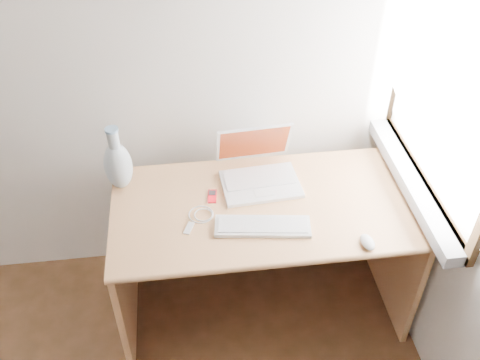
{
  "coord_description": "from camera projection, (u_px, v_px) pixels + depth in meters",
  "views": [
    {
      "loc": [
        0.7,
        -0.4,
        2.34
      ],
      "look_at": [
        0.92,
        1.35,
        0.84
      ],
      "focal_mm": 40.0,
      "sensor_mm": 36.0,
      "label": 1
    }
  ],
  "objects": [
    {
      "name": "window",
      "position": [
        444.0,
        85.0,
        2.07
      ],
      "size": [
        0.11,
        0.99,
        1.1
      ],
      "color": "white",
      "rests_on": "right_wall"
    },
    {
      "name": "ipod",
      "position": [
        212.0,
        196.0,
        2.41
      ],
      "size": [
        0.05,
        0.09,
        0.01
      ],
      "rotation": [
        0.0,
        0.0,
        -0.11
      ],
      "color": "red",
      "rests_on": "desk"
    },
    {
      "name": "vase",
      "position": [
        118.0,
        164.0,
        2.38
      ],
      "size": [
        0.13,
        0.13,
        0.32
      ],
      "color": "silver",
      "rests_on": "desk"
    },
    {
      "name": "laptop",
      "position": [
        259.0,
        170.0,
        2.47
      ],
      "size": [
        0.37,
        0.32,
        0.24
      ],
      "rotation": [
        0.0,
        0.0,
        0.07
      ],
      "color": "white",
      "rests_on": "desk"
    },
    {
      "name": "external_keyboard",
      "position": [
        263.0,
        226.0,
        2.26
      ],
      "size": [
        0.42,
        0.18,
        0.02
      ],
      "rotation": [
        0.0,
        0.0,
        -0.14
      ],
      "color": "white",
      "rests_on": "desk"
    },
    {
      "name": "desk",
      "position": [
        261.0,
        224.0,
        2.57
      ],
      "size": [
        1.36,
        0.68,
        0.72
      ],
      "color": "tan",
      "rests_on": "floor"
    },
    {
      "name": "remote",
      "position": [
        189.0,
        228.0,
        2.26
      ],
      "size": [
        0.05,
        0.08,
        0.01
      ],
      "primitive_type": "cube",
      "rotation": [
        0.0,
        0.0,
        -0.4
      ],
      "color": "white",
      "rests_on": "desk"
    },
    {
      "name": "cable_coil",
      "position": [
        201.0,
        214.0,
        2.32
      ],
      "size": [
        0.14,
        0.14,
        0.01
      ],
      "primitive_type": "torus",
      "rotation": [
        0.0,
        0.0,
        -0.39
      ],
      "color": "white",
      "rests_on": "desk"
    },
    {
      "name": "back_wall",
      "position": [
        9.0,
        52.0,
        2.24
      ],
      "size": [
        3.5,
        0.04,
        2.6
      ],
      "primitive_type": "cube",
      "color": "white",
      "rests_on": "floor"
    },
    {
      "name": "mouse",
      "position": [
        367.0,
        242.0,
        2.18
      ],
      "size": [
        0.06,
        0.1,
        0.03
      ],
      "primitive_type": "ellipsoid",
      "rotation": [
        0.0,
        0.0,
        0.11
      ],
      "color": "white",
      "rests_on": "desk"
    }
  ]
}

